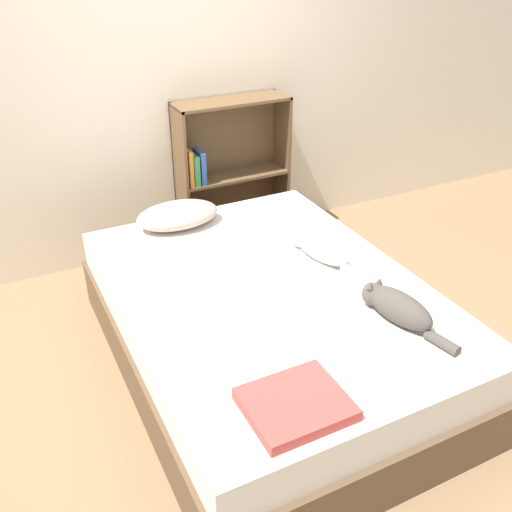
% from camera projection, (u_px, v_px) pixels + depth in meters
% --- Properties ---
extents(ground_plane, '(8.00, 8.00, 0.00)m').
position_uv_depth(ground_plane, '(269.00, 361.00, 3.15)').
color(ground_plane, '#846647').
extents(wall_back, '(8.00, 0.06, 2.50)m').
position_uv_depth(wall_back, '(162.00, 75.00, 3.70)').
color(wall_back, silver).
rests_on(wall_back, ground_plane).
extents(bed, '(1.51, 2.09, 0.49)m').
position_uv_depth(bed, '(269.00, 326.00, 3.03)').
color(bed, brown).
rests_on(bed, ground_plane).
extents(pillow, '(0.51, 0.31, 0.14)m').
position_uv_depth(pillow, '(178.00, 215.00, 3.46)').
color(pillow, '#B29E8E').
rests_on(pillow, bed).
extents(cat_light, '(0.22, 0.57, 0.15)m').
position_uv_depth(cat_light, '(319.00, 247.00, 3.12)').
color(cat_light, white).
rests_on(cat_light, bed).
extents(cat_dark, '(0.21, 0.53, 0.15)m').
position_uv_depth(cat_dark, '(397.00, 307.00, 2.63)').
color(cat_dark, '#47423D').
rests_on(cat_dark, bed).
extents(bookshelf, '(0.80, 0.26, 1.08)m').
position_uv_depth(bookshelf, '(227.00, 172.00, 4.10)').
color(bookshelf, brown).
rests_on(bookshelf, ground_plane).
extents(blanket_fold, '(0.38, 0.33, 0.05)m').
position_uv_depth(blanket_fold, '(296.00, 404.00, 2.15)').
color(blanket_fold, '#B2423D').
rests_on(blanket_fold, bed).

